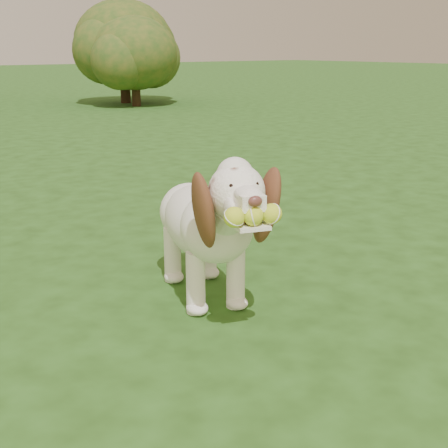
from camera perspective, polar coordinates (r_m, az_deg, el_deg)
ground at (r=3.23m, az=-7.14°, el=-6.09°), size 80.00×80.00×0.00m
dog at (r=2.96m, az=-1.49°, el=0.41°), size 0.66×1.16×0.77m
shrub_f at (r=14.14m, az=-9.18°, el=16.08°), size 2.11×2.11×2.19m
shrub_d at (r=13.36m, az=-8.18°, el=15.20°), size 1.75×1.75×1.82m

